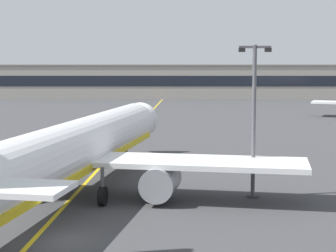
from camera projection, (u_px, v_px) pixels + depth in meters
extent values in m
plane|color=#3D3D3F|center=(55.00, 240.00, 30.20)|extent=(400.00, 400.00, 0.00)
cube|color=yellow|center=(114.00, 152.00, 60.02)|extent=(7.42, 179.87, 0.01)
cylinder|color=white|center=(75.00, 148.00, 39.57)|extent=(9.83, 36.12, 3.80)
cone|color=white|center=(138.00, 121.00, 58.45)|extent=(4.00, 3.17, 3.61)
cube|color=gold|center=(75.00, 163.00, 39.69)|extent=(9.27, 33.27, 0.44)
cube|color=black|center=(133.00, 116.00, 56.52)|extent=(2.99, 1.57, 0.60)
cube|color=white|center=(78.00, 159.00, 40.25)|extent=(32.35, 10.14, 0.36)
cylinder|color=black|center=(2.00, 170.00, 42.31)|extent=(1.96, 0.51, 1.95)
cylinder|color=gray|center=(161.00, 182.00, 38.32)|extent=(2.88, 3.94, 2.30)
cylinder|color=black|center=(166.00, 176.00, 40.13)|extent=(1.96, 0.51, 1.95)
cylinder|color=#4C4C51|center=(126.00, 147.00, 53.98)|extent=(0.24, 0.24, 1.60)
cylinder|color=black|center=(127.00, 158.00, 54.09)|extent=(0.55, 0.95, 0.90)
cylinder|color=#4C4C51|center=(28.00, 177.00, 38.26)|extent=(0.24, 0.24, 1.60)
cylinder|color=black|center=(29.00, 193.00, 38.38)|extent=(0.61, 1.35, 1.30)
cylinder|color=#4C4C51|center=(102.00, 179.00, 37.35)|extent=(0.24, 0.24, 1.60)
cylinder|color=black|center=(103.00, 196.00, 37.47)|extent=(0.61, 1.35, 1.30)
cylinder|color=#515156|center=(254.00, 122.00, 39.53)|extent=(0.28, 0.28, 10.64)
cylinder|color=#333338|center=(253.00, 196.00, 40.10)|extent=(0.90, 0.90, 0.10)
cube|color=#515156|center=(255.00, 47.00, 38.96)|extent=(2.20, 0.16, 0.16)
cube|color=black|center=(242.00, 50.00, 38.99)|extent=(0.44, 0.36, 0.28)
cube|color=black|center=(268.00, 50.00, 38.97)|extent=(0.44, 0.36, 0.28)
cone|color=orange|center=(116.00, 158.00, 54.64)|extent=(0.36, 0.36, 0.55)
cylinder|color=white|center=(116.00, 158.00, 54.64)|extent=(0.23, 0.23, 0.07)
cube|color=orange|center=(116.00, 161.00, 54.67)|extent=(0.44, 0.44, 0.03)
cube|color=#9E998E|center=(153.00, 82.00, 156.74)|extent=(133.30, 12.00, 8.72)
cube|color=black|center=(153.00, 81.00, 150.68)|extent=(127.97, 0.12, 2.80)
cube|color=slate|center=(153.00, 65.00, 156.24)|extent=(133.70, 12.40, 0.40)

